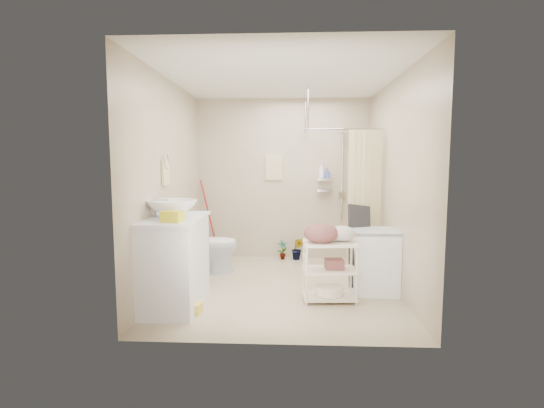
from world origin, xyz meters
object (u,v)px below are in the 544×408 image
(washing_machine, at_px, (374,261))
(laundry_rack, at_px, (330,266))
(vanity, at_px, (174,261))
(toilet, at_px, (209,244))

(washing_machine, xyz_separation_m, laundry_rack, (-0.57, -0.36, 0.03))
(vanity, relative_size, laundry_rack, 1.36)
(toilet, height_order, laundry_rack, laundry_rack)
(washing_machine, bearing_deg, vanity, -165.39)
(vanity, height_order, toilet, vanity)
(laundry_rack, bearing_deg, washing_machine, 28.83)
(toilet, relative_size, laundry_rack, 0.99)
(vanity, bearing_deg, laundry_rack, 5.13)
(vanity, relative_size, washing_machine, 1.46)
(vanity, xyz_separation_m, laundry_rack, (1.73, 0.20, -0.08))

